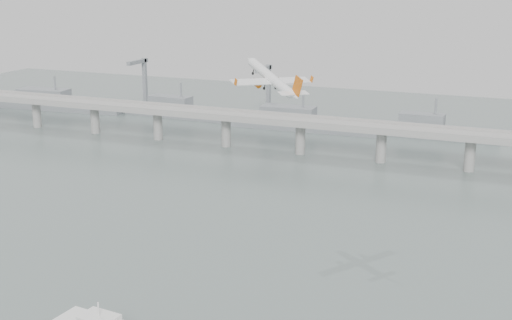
% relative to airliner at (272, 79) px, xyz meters
% --- Properties ---
extents(ground, '(900.00, 900.00, 0.00)m').
position_rel_airliner_xyz_m(ground, '(2.75, -79.44, -64.74)').
color(ground, slate).
rests_on(ground, ground).
extents(bridge, '(800.00, 22.00, 23.90)m').
position_rel_airliner_xyz_m(bridge, '(1.60, 120.56, -47.09)').
color(bridge, '#959593').
rests_on(bridge, ground).
extents(distant_fleet, '(453.00, 60.90, 40.00)m').
position_rel_airliner_xyz_m(distant_fleet, '(-152.61, 185.64, -58.52)').
color(distant_fleet, slate).
rests_on(distant_fleet, ground).
extents(airliner, '(36.25, 34.97, 16.25)m').
position_rel_airliner_xyz_m(airliner, '(0.00, 0.00, 0.00)').
color(airliner, white).
rests_on(airliner, ground).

